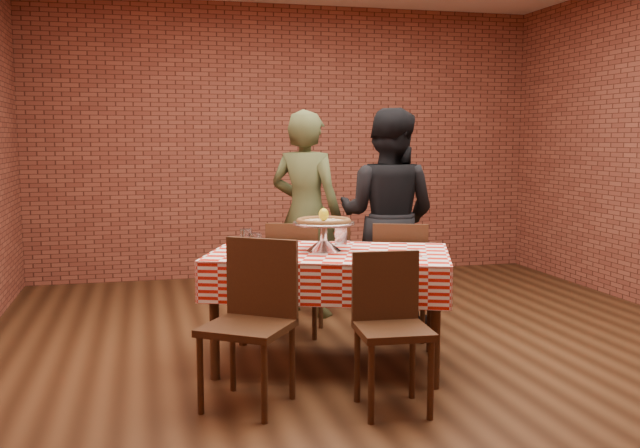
% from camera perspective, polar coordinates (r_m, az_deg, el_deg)
% --- Properties ---
extents(ground, '(6.00, 6.00, 0.00)m').
position_cam_1_polar(ground, '(5.08, 4.61, -10.21)').
color(ground, black).
rests_on(ground, ground).
extents(back_wall, '(5.50, 0.00, 5.50)m').
position_cam_1_polar(back_wall, '(7.75, -2.40, 6.58)').
color(back_wall, brown).
rests_on(back_wall, ground).
extents(table, '(1.73, 1.39, 0.75)m').
position_cam_1_polar(table, '(4.71, 0.77, -6.83)').
color(table, '#36200E').
rests_on(table, ground).
extents(tablecloth, '(1.78, 1.43, 0.26)m').
position_cam_1_polar(tablecloth, '(4.65, 0.77, -3.79)').
color(tablecloth, red).
rests_on(tablecloth, table).
extents(pizza_stand, '(0.55, 0.55, 0.18)m').
position_cam_1_polar(pizza_stand, '(4.66, 0.30, -1.02)').
color(pizza_stand, silver).
rests_on(pizza_stand, tablecloth).
extents(pizza, '(0.48, 0.48, 0.03)m').
position_cam_1_polar(pizza, '(4.65, 0.30, 0.17)').
color(pizza, beige).
rests_on(pizza, pizza_stand).
extents(lemon, '(0.09, 0.09, 0.08)m').
position_cam_1_polar(lemon, '(4.64, 0.30, 0.76)').
color(lemon, yellow).
rests_on(lemon, pizza).
extents(water_glass_left, '(0.11, 0.11, 0.13)m').
position_cam_1_polar(water_glass_left, '(4.58, -5.21, -1.53)').
color(water_glass_left, white).
rests_on(water_glass_left, tablecloth).
extents(water_glass_right, '(0.11, 0.11, 0.13)m').
position_cam_1_polar(water_glass_right, '(4.78, -5.93, -1.18)').
color(water_glass_right, white).
rests_on(water_glass_right, tablecloth).
extents(side_plate, '(0.18, 0.18, 0.01)m').
position_cam_1_polar(side_plate, '(4.51, 7.19, -2.45)').
color(side_plate, white).
rests_on(side_plate, tablecloth).
extents(sweetener_packet_a, '(0.06, 0.05, 0.00)m').
position_cam_1_polar(sweetener_packet_a, '(4.46, 7.64, -2.59)').
color(sweetener_packet_a, white).
rests_on(sweetener_packet_a, tablecloth).
extents(sweetener_packet_b, '(0.06, 0.06, 0.00)m').
position_cam_1_polar(sweetener_packet_b, '(4.45, 8.50, -2.64)').
color(sweetener_packet_b, white).
rests_on(sweetener_packet_b, tablecloth).
extents(condiment_caddy, '(0.11, 0.11, 0.12)m').
position_cam_1_polar(condiment_caddy, '(4.92, 1.82, -0.95)').
color(condiment_caddy, silver).
rests_on(condiment_caddy, tablecloth).
extents(chair_near_left, '(0.61, 0.61, 0.92)m').
position_cam_1_polar(chair_near_left, '(3.99, -5.87, -8.10)').
color(chair_near_left, '#36200E').
rests_on(chair_near_left, ground).
extents(chair_near_right, '(0.41, 0.41, 0.86)m').
position_cam_1_polar(chair_near_right, '(3.94, 5.88, -8.76)').
color(chair_near_right, '#36200E').
rests_on(chair_near_right, ground).
extents(chair_far_left, '(0.51, 0.51, 0.87)m').
position_cam_1_polar(chair_far_left, '(5.45, -1.91, -4.30)').
color(chair_far_left, '#36200E').
rests_on(chair_far_left, ground).
extents(chair_far_right, '(0.52, 0.52, 0.88)m').
position_cam_1_polar(chair_far_right, '(5.39, 6.45, -4.41)').
color(chair_far_right, '#36200E').
rests_on(chair_far_right, ground).
extents(diner_olive, '(0.75, 0.71, 1.72)m').
position_cam_1_polar(diner_olive, '(5.96, -1.14, 0.82)').
color(diner_olive, '#3D4425').
rests_on(diner_olive, ground).
extents(diner_black, '(1.06, 1.03, 1.73)m').
position_cam_1_polar(diner_black, '(5.79, 5.43, 0.64)').
color(diner_black, black).
rests_on(diner_black, ground).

